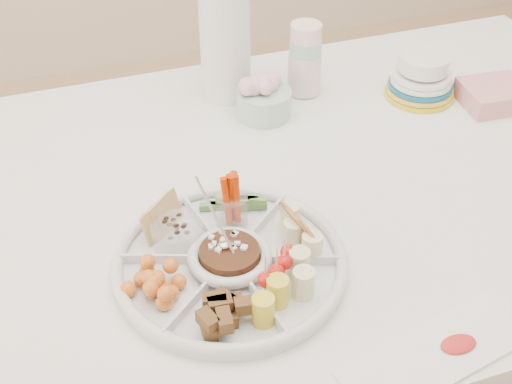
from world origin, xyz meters
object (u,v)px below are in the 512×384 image
object	(u,v)px
party_tray	(230,260)
plate_stack	(422,76)
thermos	(225,37)
dining_table	(313,309)

from	to	relation	value
party_tray	plate_stack	xyz separation A→B (m)	(0.57, 0.39, 0.03)
party_tray	plate_stack	bearing A→B (deg)	34.43
party_tray	thermos	bearing A→B (deg)	73.34
dining_table	thermos	xyz separation A→B (m)	(-0.08, 0.36, 0.52)
party_tray	dining_table	bearing A→B (deg)	36.95
party_tray	thermos	world-z (taller)	thermos
thermos	plate_stack	distance (m)	0.45
thermos	plate_stack	xyz separation A→B (m)	(0.41, -0.15, -0.09)
party_tray	plate_stack	world-z (taller)	plate_stack
plate_stack	party_tray	bearing A→B (deg)	-145.57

